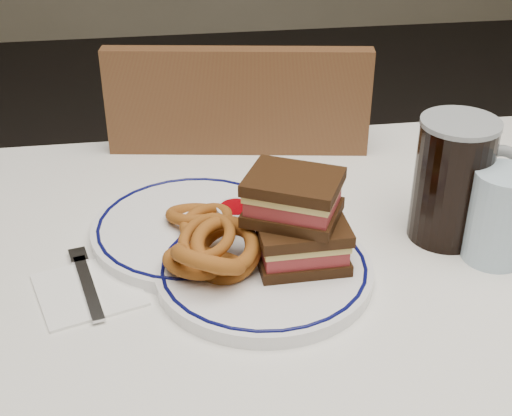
{
  "coord_description": "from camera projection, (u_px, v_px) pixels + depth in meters",
  "views": [
    {
      "loc": [
        -0.2,
        -0.71,
        1.28
      ],
      "look_at": [
        -0.09,
        0.02,
        0.84
      ],
      "focal_mm": 50.0,
      "sensor_mm": 36.0,
      "label": 1
    }
  ],
  "objects": [
    {
      "name": "dining_table",
      "position": [
        322.0,
        335.0,
        0.95
      ],
      "size": [
        1.27,
        0.87,
        0.75
      ],
      "color": "white",
      "rests_on": "floor"
    },
    {
      "name": "chair_far",
      "position": [
        242.0,
        236.0,
        1.43
      ],
      "size": [
        0.49,
        0.49,
        0.93
      ],
      "color": "#4C2918",
      "rests_on": "floor"
    },
    {
      "name": "main_plate",
      "position": [
        264.0,
        270.0,
        0.89
      ],
      "size": [
        0.27,
        0.27,
        0.02
      ],
      "color": "white",
      "rests_on": "dining_table"
    },
    {
      "name": "reuben_sandwich",
      "position": [
        297.0,
        220.0,
        0.87
      ],
      "size": [
        0.14,
        0.13,
        0.11
      ],
      "color": "black",
      "rests_on": "main_plate"
    },
    {
      "name": "onion_rings_main",
      "position": [
        213.0,
        253.0,
        0.86
      ],
      "size": [
        0.13,
        0.12,
        0.09
      ],
      "color": "#6B310E",
      "rests_on": "main_plate"
    },
    {
      "name": "ketchup_ramekin",
      "position": [
        236.0,
        215.0,
        0.95
      ],
      "size": [
        0.05,
        0.05,
        0.03
      ],
      "color": "silver",
      "rests_on": "main_plate"
    },
    {
      "name": "beer_mug",
      "position": [
        455.0,
        179.0,
        0.93
      ],
      "size": [
        0.15,
        0.1,
        0.17
      ],
      "color": "black",
      "rests_on": "dining_table"
    },
    {
      "name": "water_glass",
      "position": [
        499.0,
        216.0,
        0.9
      ],
      "size": [
        0.08,
        0.08,
        0.12
      ],
      "primitive_type": "cylinder",
      "color": "#ADCADF",
      "rests_on": "dining_table"
    },
    {
      "name": "far_plate",
      "position": [
        193.0,
        228.0,
        0.97
      ],
      "size": [
        0.27,
        0.27,
        0.02
      ],
      "color": "white",
      "rests_on": "dining_table"
    },
    {
      "name": "onion_rings_far",
      "position": [
        200.0,
        218.0,
        0.95
      ],
      "size": [
        0.09,
        0.12,
        0.05
      ],
      "color": "#6B310E",
      "rests_on": "far_plate"
    },
    {
      "name": "napkin_fork",
      "position": [
        88.0,
        288.0,
        0.87
      ],
      "size": [
        0.15,
        0.16,
        0.01
      ],
      "color": "white",
      "rests_on": "dining_table"
    }
  ]
}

